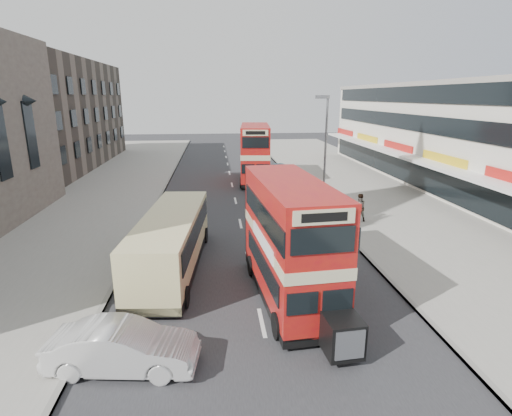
# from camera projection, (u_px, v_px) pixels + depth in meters

# --- Properties ---
(ground) EXTENTS (160.00, 160.00, 0.00)m
(ground) POSITION_uv_depth(u_px,v_px,m) (269.00, 356.00, 12.91)
(ground) COLOR #28282B
(ground) RESTS_ON ground
(road_surface) EXTENTS (12.00, 90.00, 0.01)m
(road_surface) POSITION_uv_depth(u_px,v_px,m) (235.00, 201.00, 32.07)
(road_surface) COLOR #28282B
(road_surface) RESTS_ON ground
(pavement_right) EXTENTS (12.00, 90.00, 0.15)m
(pavement_right) POSITION_uv_depth(u_px,v_px,m) (380.00, 196.00, 33.24)
(pavement_right) COLOR gray
(pavement_right) RESTS_ON ground
(pavement_left) EXTENTS (12.00, 90.00, 0.15)m
(pavement_left) POSITION_uv_depth(u_px,v_px,m) (79.00, 204.00, 30.86)
(pavement_left) COLOR gray
(pavement_left) RESTS_ON ground
(kerb_left) EXTENTS (0.20, 90.00, 0.16)m
(kerb_left) POSITION_uv_depth(u_px,v_px,m) (158.00, 202.00, 31.44)
(kerb_left) COLOR gray
(kerb_left) RESTS_ON ground
(kerb_right) EXTENTS (0.20, 90.00, 0.16)m
(kerb_right) POSITION_uv_depth(u_px,v_px,m) (310.00, 198.00, 32.65)
(kerb_right) COLOR gray
(kerb_right) RESTS_ON ground
(brick_terrace) EXTENTS (14.00, 28.00, 12.00)m
(brick_terrace) POSITION_uv_depth(u_px,v_px,m) (32.00, 115.00, 45.52)
(brick_terrace) COLOR #66594C
(brick_terrace) RESTS_ON ground
(commercial_row) EXTENTS (9.90, 46.20, 9.30)m
(commercial_row) POSITION_uv_depth(u_px,v_px,m) (464.00, 136.00, 34.70)
(commercial_row) COLOR beige
(commercial_row) RESTS_ON ground
(street_lamp) EXTENTS (1.00, 0.20, 8.12)m
(street_lamp) POSITION_uv_depth(u_px,v_px,m) (325.00, 142.00, 29.51)
(street_lamp) COLOR slate
(street_lamp) RESTS_ON ground
(bus_main) EXTENTS (3.03, 8.71, 4.76)m
(bus_main) POSITION_uv_depth(u_px,v_px,m) (290.00, 241.00, 16.02)
(bus_main) COLOR black
(bus_main) RESTS_ON ground
(bus_second) EXTENTS (3.37, 9.69, 5.23)m
(bus_second) POSITION_uv_depth(u_px,v_px,m) (255.00, 153.00, 38.63)
(bus_second) COLOR black
(bus_second) RESTS_ON ground
(coach) EXTENTS (3.23, 9.73, 2.53)m
(coach) POSITION_uv_depth(u_px,v_px,m) (172.00, 240.00, 19.03)
(coach) COLOR black
(coach) RESTS_ON ground
(car_left_front) EXTENTS (4.65, 2.12, 1.48)m
(car_left_front) POSITION_uv_depth(u_px,v_px,m) (123.00, 347.00, 12.14)
(car_left_front) COLOR beige
(car_left_front) RESTS_ON ground
(car_right_a) EXTENTS (4.43, 1.86, 1.28)m
(car_right_a) POSITION_uv_depth(u_px,v_px,m) (302.00, 206.00, 28.17)
(car_right_a) COLOR maroon
(car_right_a) RESTS_ON ground
(car_right_b) EXTENTS (4.58, 2.30, 1.24)m
(car_right_b) POSITION_uv_depth(u_px,v_px,m) (290.00, 187.00, 33.96)
(car_right_b) COLOR #B77D12
(car_right_b) RESTS_ON ground
(car_right_c) EXTENTS (3.51, 1.55, 1.17)m
(car_right_c) POSITION_uv_depth(u_px,v_px,m) (276.00, 168.00, 43.10)
(car_right_c) COLOR #62B2C5
(car_right_c) RESTS_ON ground
(pedestrian_near) EXTENTS (0.73, 0.53, 1.87)m
(pedestrian_near) POSITION_uv_depth(u_px,v_px,m) (359.00, 207.00, 26.10)
(pedestrian_near) COLOR gray
(pedestrian_near) RESTS_ON pavement_right
(cyclist) EXTENTS (0.83, 1.95, 2.23)m
(cyclist) POSITION_uv_depth(u_px,v_px,m) (294.00, 187.00, 33.41)
(cyclist) COLOR gray
(cyclist) RESTS_ON ground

